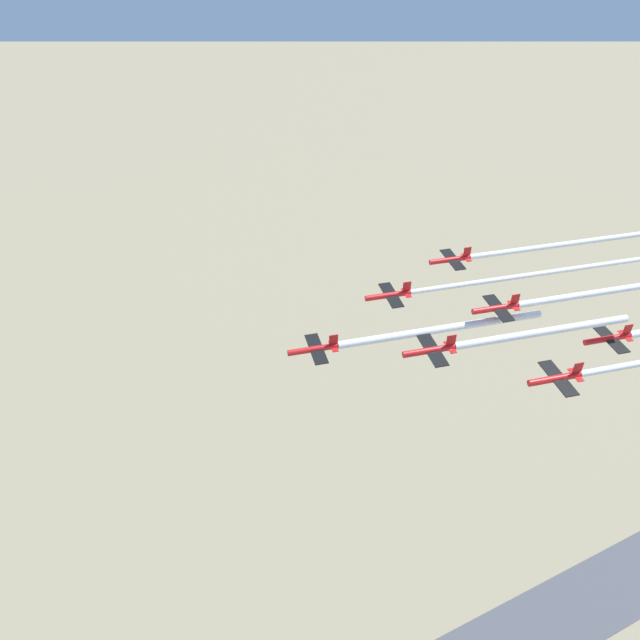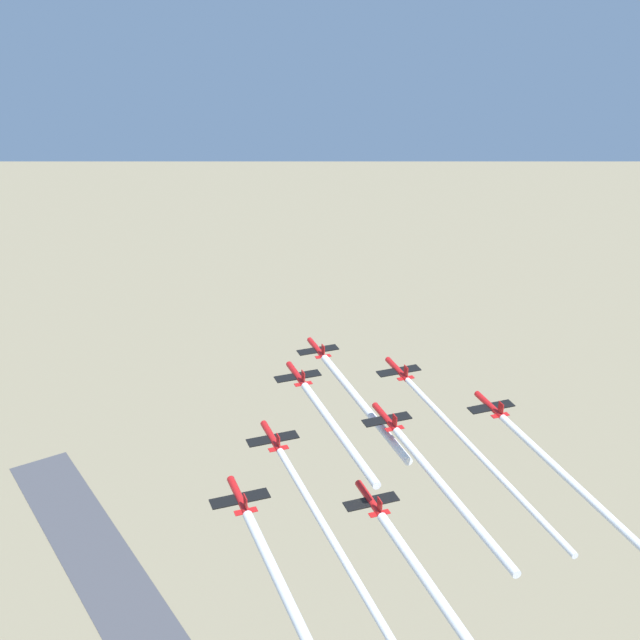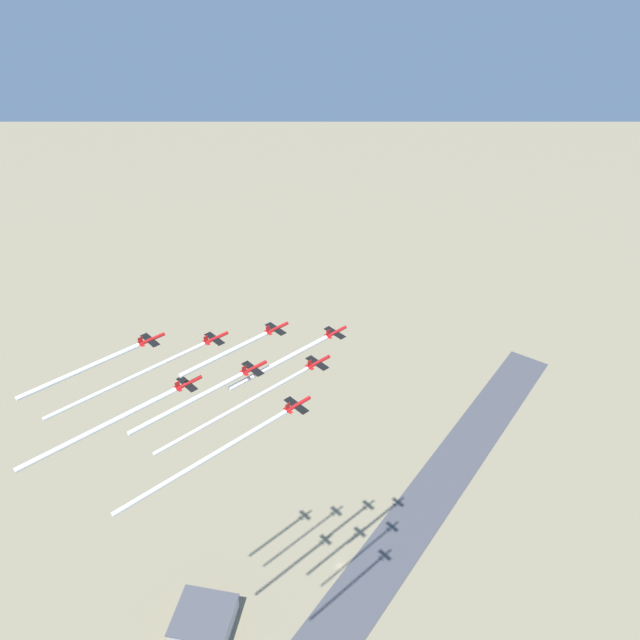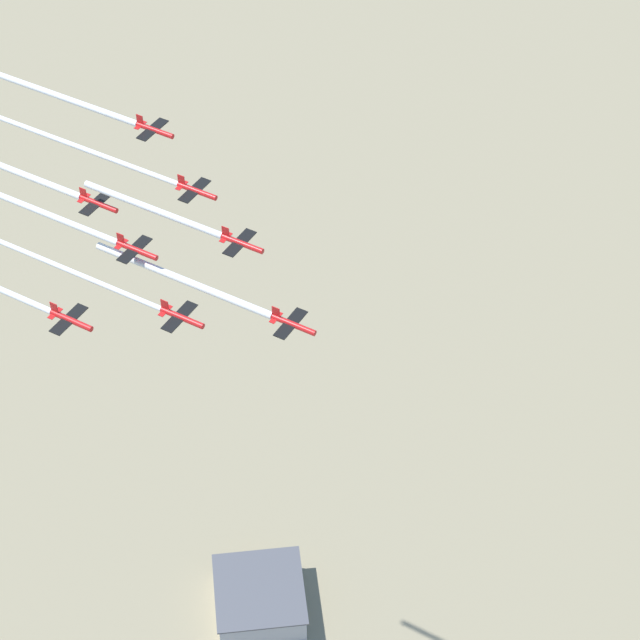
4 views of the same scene
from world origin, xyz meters
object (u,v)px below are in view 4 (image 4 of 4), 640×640
Objects in this scene: jet_2 at (181,317)px; jet_4 at (136,250)px; jet_7 at (97,203)px; jet_6 at (153,130)px; jet_3 at (196,190)px; hangar at (260,598)px; jet_5 at (70,320)px; jet_0 at (292,324)px; jet_1 at (241,243)px.

jet_4 is (-17.37, -7.26, 0.99)m from jet_2.
jet_6 is at bearing 180.00° from jet_7.
jet_3 is (-32.65, 4.19, 1.46)m from jet_2.
jet_4 is (40.55, -19.85, 173.75)m from hangar.
jet_6 is (-47.92, 15.64, 4.24)m from jet_5.
jet_3 is 1.00× the size of jet_4.
jet_0 is 56.75m from jet_6.
jet_0 is 49.61m from jet_7.
jet_4 is (-2.10, -18.71, -1.43)m from jet_1.
jet_5 is at bearing -0.00° from jet_3.
jet_1 is 1.00× the size of jet_6.
jet_6 is (7.90, -15.66, 176.52)m from hangar.
hangar is 181.33m from jet_0.
jet_6 reaches higher than jet_3.
jet_4 is 19.15m from jet_5.
jet_3 is at bearing 180.00° from jet_5.
jet_7 is at bearing -101.09° from jet_0.
jet_7 is (-17.37, -7.26, -2.45)m from jet_4.
jet_7 is (-2.10, -18.71, -2.92)m from jet_3.
jet_7 is at bearing -90.00° from jet_1.
jet_5 is at bearing 18.78° from jet_6.
jet_2 is 1.00× the size of jet_6.
jet_5 is 50.59m from jet_6.
jet_6 is at bearing -139.64° from jet_2.
jet_4 is at bearing -59.53° from jet_1.
jet_2 is 1.00× the size of jet_7.
jet_7 is at bearing -120.47° from jet_4.
jet_1 reaches higher than jet_0.
jet_1 is at bearing 150.46° from jet_5.
jet_6 reaches higher than hangar.
hangar is 3.53× the size of jet_7.
jet_0 is 1.00× the size of jet_3.
jet_4 reaches higher than hangar.
jet_1 reaches higher than jet_2.
jet_0 is at bearing 120.47° from jet_2.
jet_3 is (-34.74, -14.52, 3.23)m from jet_0.
jet_6 is (-52.12, -21.78, 5.52)m from jet_0.
jet_2 is 32.95m from jet_3.
jet_4 is 1.00× the size of jet_7.
hangar is at bearing -161.53° from jet_3.
jet_4 reaches higher than jet_7.
jet_1 is (42.64, -1.14, 175.18)m from hangar.
hangar is 183.78m from jet_5.
jet_1 is 1.00× the size of jet_2.
jet_4 is at bearing -26.09° from hangar.
jet_3 reaches higher than jet_2.
jet_2 is 50.25m from jet_6.
jet_3 reaches higher than jet_7.
jet_0 reaches higher than hangar.
hangar is at bearing -155.41° from jet_2.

